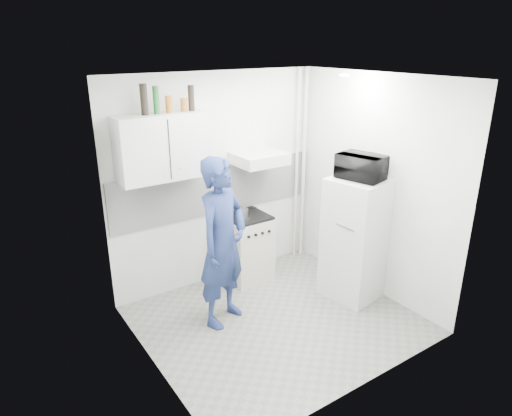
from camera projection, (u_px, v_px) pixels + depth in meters
floor at (276, 320)px, 5.06m from camera, size 2.80×2.80×0.00m
ceiling at (281, 77)px, 4.16m from camera, size 2.80×2.80×0.00m
wall_back at (217, 181)px, 5.58m from camera, size 2.80×0.00×2.80m
wall_left at (147, 243)px, 3.87m from camera, size 0.00×2.60×2.60m
wall_right at (374, 187)px, 5.35m from camera, size 0.00×2.60×2.60m
person at (223, 243)px, 4.77m from camera, size 0.80×0.68×1.85m
stove at (247, 248)px, 5.83m from camera, size 0.52×0.52×0.84m
fridge at (355, 239)px, 5.35m from camera, size 0.70×0.70×1.46m
stove_top at (247, 216)px, 5.68m from camera, size 0.50×0.50×0.03m
saucepan at (241, 213)px, 5.63m from camera, size 0.17×0.17×0.09m
microwave at (361, 167)px, 5.04m from camera, size 0.57×0.45×0.28m
bottle_c at (144, 100)px, 4.60m from camera, size 0.08×0.08×0.31m
bottle_d at (156, 100)px, 4.67m from camera, size 0.06×0.06×0.28m
canister_a at (169, 104)px, 4.76m from camera, size 0.07×0.07×0.18m
canister_b at (184, 105)px, 4.86m from camera, size 0.07×0.07×0.14m
bottle_e at (191, 98)px, 4.88m from camera, size 0.07×0.07×0.27m
upper_cabinet at (163, 147)px, 4.86m from camera, size 1.00×0.35×0.70m
range_hood at (259, 158)px, 5.53m from camera, size 0.60×0.50×0.14m
backsplash at (218, 189)px, 5.60m from camera, size 2.74×0.03×0.60m
pipe_a at (303, 167)px, 6.20m from camera, size 0.05×0.05×2.60m
pipe_b at (297, 168)px, 6.14m from camera, size 0.04×0.04×2.60m
ceiling_spot_fixture at (344, 75)px, 4.85m from camera, size 0.10×0.10×0.02m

